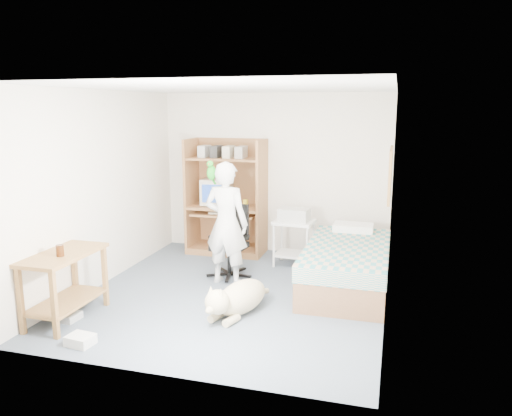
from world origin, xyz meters
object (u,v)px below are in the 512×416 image
Objects in this scene: office_chair at (231,251)px; dog at (238,298)px; computer_hutch at (227,201)px; side_desk at (65,276)px; person at (226,223)px; bed at (347,266)px; printer_cart at (294,236)px.

dog is at bearing -61.57° from office_chair.
side_desk is (-0.85, -2.94, -0.33)m from computer_hutch.
computer_hutch is 1.46m from person.
computer_hutch reaches higher than dog.
computer_hutch is 2.35m from bed.
office_chair is at bearing -75.16° from person.
side_desk is at bearing -123.95° from printer_cart.
side_desk is at bearing -147.50° from bed.
side_desk is at bearing -142.58° from dog.
bed is 3.39m from side_desk.
office_chair is at bearing -132.93° from printer_cart.
office_chair is at bearing 178.54° from bed.
dog is (-1.09, -1.19, -0.10)m from bed.
office_chair is 0.85× the size of dog.
bed is 1.58m from office_chair.
dog is 1.94m from printer_cart.
computer_hutch is 1.25m from office_chair.
computer_hutch is at bearing 117.80° from office_chair.
bed is 1.77× the size of dog.
bed is at bearing -163.73° from person.
computer_hutch is 1.80× the size of side_desk.
bed is 1.25× the size of person.
person is 1.41× the size of dog.
printer_cart is at bearing 49.22° from office_chair.
dog is 1.70× the size of printer_cart.
bed is at bearing -29.29° from computer_hutch.
office_chair is (1.27, 1.86, -0.15)m from side_desk.
bed is at bearing 65.32° from dog.
computer_hutch is at bearing 73.86° from side_desk.
computer_hutch is 1.58× the size of dog.
person is (0.04, -0.30, 0.46)m from office_chair.
person is at bearing -75.16° from office_chair.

